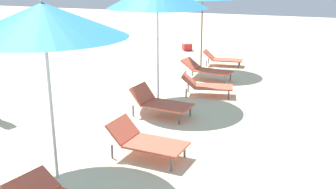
{
  "coord_description": "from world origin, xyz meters",
  "views": [
    {
      "loc": [
        3.64,
        7.71,
        3.08
      ],
      "look_at": [
        1.42,
        13.13,
        1.31
      ],
      "focal_mm": 42.51,
      "sensor_mm": 36.0,
      "label": 1
    }
  ],
  "objects_px": {
    "cooler_box": "(187,46)",
    "umbrella_fourth": "(43,20)",
    "lounger_fifth_shoreside": "(206,85)",
    "lounger_fourth_shoreside": "(146,140)",
    "lounger_farthest_shoreside": "(222,58)",
    "lounger_farthest_inland": "(206,69)",
    "lounger_fifth_inland": "(160,102)"
  },
  "relations": [
    {
      "from": "lounger_fourth_shoreside",
      "to": "lounger_farthest_shoreside",
      "type": "bearing_deg",
      "value": 97.61
    },
    {
      "from": "lounger_fifth_shoreside",
      "to": "cooler_box",
      "type": "xyz_separation_m",
      "value": [
        -2.68,
        6.01,
        -0.11
      ]
    },
    {
      "from": "cooler_box",
      "to": "lounger_fifth_shoreside",
      "type": "bearing_deg",
      "value": -65.96
    },
    {
      "from": "lounger_fifth_shoreside",
      "to": "lounger_fifth_inland",
      "type": "bearing_deg",
      "value": -118.06
    },
    {
      "from": "lounger_fourth_shoreside",
      "to": "lounger_fifth_shoreside",
      "type": "relative_size",
      "value": 0.95
    },
    {
      "from": "umbrella_fourth",
      "to": "cooler_box",
      "type": "distance_m",
      "value": 11.57
    },
    {
      "from": "lounger_fourth_shoreside",
      "to": "lounger_fifth_shoreside",
      "type": "distance_m",
      "value": 3.98
    },
    {
      "from": "lounger_fifth_shoreside",
      "to": "lounger_farthest_inland",
      "type": "relative_size",
      "value": 0.9
    },
    {
      "from": "lounger_fifth_inland",
      "to": "lounger_farthest_inland",
      "type": "distance_m",
      "value": 3.52
    },
    {
      "from": "lounger_fifth_shoreside",
      "to": "lounger_farthest_shoreside",
      "type": "height_order",
      "value": "lounger_fifth_shoreside"
    },
    {
      "from": "lounger_farthest_shoreside",
      "to": "cooler_box",
      "type": "xyz_separation_m",
      "value": [
        -2.13,
        2.33,
        -0.08
      ]
    },
    {
      "from": "lounger_fifth_shoreside",
      "to": "cooler_box",
      "type": "distance_m",
      "value": 6.59
    },
    {
      "from": "lounger_fifth_inland",
      "to": "umbrella_fourth",
      "type": "bearing_deg",
      "value": -91.96
    },
    {
      "from": "lounger_fourth_shoreside",
      "to": "lounger_farthest_shoreside",
      "type": "xyz_separation_m",
      "value": [
        -0.68,
        7.67,
        -0.06
      ]
    },
    {
      "from": "lounger_fifth_inland",
      "to": "lounger_farthest_shoreside",
      "type": "bearing_deg",
      "value": 95.02
    },
    {
      "from": "umbrella_fourth",
      "to": "lounger_fourth_shoreside",
      "type": "xyz_separation_m",
      "value": [
        0.99,
        1.2,
        -2.15
      ]
    },
    {
      "from": "cooler_box",
      "to": "umbrella_fourth",
      "type": "bearing_deg",
      "value": -80.77
    },
    {
      "from": "lounger_farthest_inland",
      "to": "cooler_box",
      "type": "xyz_separation_m",
      "value": [
        -2.2,
        4.41,
        -0.15
      ]
    },
    {
      "from": "lounger_farthest_shoreside",
      "to": "cooler_box",
      "type": "height_order",
      "value": "lounger_farthest_shoreside"
    },
    {
      "from": "umbrella_fourth",
      "to": "lounger_fourth_shoreside",
      "type": "distance_m",
      "value": 2.66
    },
    {
      "from": "lounger_fourth_shoreside",
      "to": "lounger_fifth_inland",
      "type": "xyz_separation_m",
      "value": [
        -0.62,
        2.06,
        0.01
      ]
    },
    {
      "from": "umbrella_fourth",
      "to": "lounger_farthest_inland",
      "type": "relative_size",
      "value": 1.73
    },
    {
      "from": "lounger_fifth_shoreside",
      "to": "lounger_fifth_inland",
      "type": "height_order",
      "value": "lounger_fifth_inland"
    },
    {
      "from": "lounger_fifth_inland",
      "to": "cooler_box",
      "type": "relative_size",
      "value": 2.46
    },
    {
      "from": "lounger_fifth_shoreside",
      "to": "lounger_farthest_inland",
      "type": "bearing_deg",
      "value": 93.32
    },
    {
      "from": "umbrella_fourth",
      "to": "lounger_fifth_shoreside",
      "type": "relative_size",
      "value": 1.93
    },
    {
      "from": "lounger_farthest_inland",
      "to": "cooler_box",
      "type": "height_order",
      "value": "lounger_farthest_inland"
    },
    {
      "from": "umbrella_fourth",
      "to": "cooler_box",
      "type": "bearing_deg",
      "value": 99.23
    },
    {
      "from": "lounger_fourth_shoreside",
      "to": "lounger_farthest_shoreside",
      "type": "height_order",
      "value": "lounger_fourth_shoreside"
    },
    {
      "from": "lounger_farthest_shoreside",
      "to": "lounger_fifth_inland",
      "type": "bearing_deg",
      "value": -96.7
    },
    {
      "from": "umbrella_fourth",
      "to": "lounger_fifth_inland",
      "type": "height_order",
      "value": "umbrella_fourth"
    },
    {
      "from": "umbrella_fourth",
      "to": "cooler_box",
      "type": "xyz_separation_m",
      "value": [
        -1.82,
        11.19,
        -2.29
      ]
    }
  ]
}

